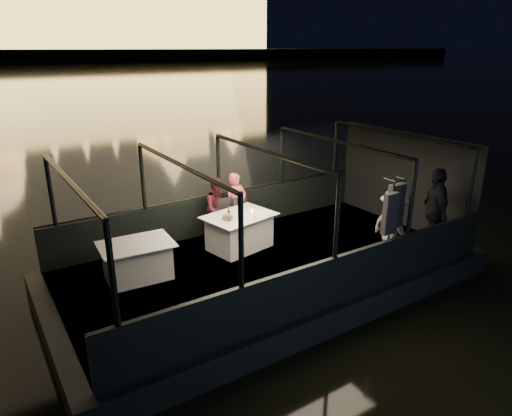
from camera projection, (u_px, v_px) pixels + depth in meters
boat_hull at (266, 283)px, 9.57m from camera, size 8.60×4.40×1.00m
boat_deck at (266, 262)px, 9.41m from camera, size 8.00×4.00×0.04m
gunwale_port at (220, 213)px, 10.84m from camera, size 8.00×0.08×0.90m
gunwale_starboard at (333, 281)px, 7.67m from camera, size 8.00×0.08×0.90m
cabin_glass_port at (218, 166)px, 10.46m from camera, size 8.00×0.02×1.40m
cabin_glass_starboard at (337, 218)px, 7.29m from camera, size 8.00×0.02×1.40m
cabin_roof_glass at (267, 152)px, 8.64m from camera, size 8.00×4.00×0.02m
end_wall_fore at (51, 256)px, 6.98m from camera, size 0.02×4.00×2.30m
end_wall_aft at (403, 179)px, 11.07m from camera, size 0.02×4.00×2.30m
canopy_ribs at (267, 209)px, 9.02m from camera, size 8.00×4.00×2.30m
dining_table_central at (239, 232)px, 9.92m from camera, size 1.62×1.31×0.77m
dining_table_aft at (137, 259)px, 8.62m from camera, size 1.41×1.07×0.71m
chair_port_left at (226, 222)px, 10.26m from camera, size 0.51×0.51×0.95m
chair_port_right at (244, 219)px, 10.45m from camera, size 0.53×0.53×0.93m
coat_stand at (389, 232)px, 8.53m from camera, size 0.62×0.52×1.99m
person_woman_coral at (236, 204)px, 10.54m from camera, size 0.55×0.38×1.48m
person_man_maroon at (218, 208)px, 10.30m from camera, size 0.73×0.58×1.44m
passenger_stripe at (393, 225)px, 9.01m from camera, size 0.71×1.10×1.60m
passenger_dark at (434, 214)px, 9.59m from camera, size 0.99×1.17×1.87m
wine_bottle at (229, 214)px, 9.42m from camera, size 0.07×0.07×0.28m
bread_basket at (228, 218)px, 9.54m from camera, size 0.29×0.29×0.09m
amber_candle at (252, 211)px, 9.92m from camera, size 0.07×0.07×0.08m
plate_near at (266, 213)px, 9.91m from camera, size 0.29×0.29×0.01m
plate_far at (228, 218)px, 9.62m from camera, size 0.28×0.28×0.01m
wine_glass_white at (229, 218)px, 9.37m from camera, size 0.08×0.08×0.20m
wine_glass_red at (247, 207)px, 10.00m from camera, size 0.07×0.07×0.17m
wine_glass_empty at (254, 212)px, 9.68m from camera, size 0.09×0.09×0.21m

